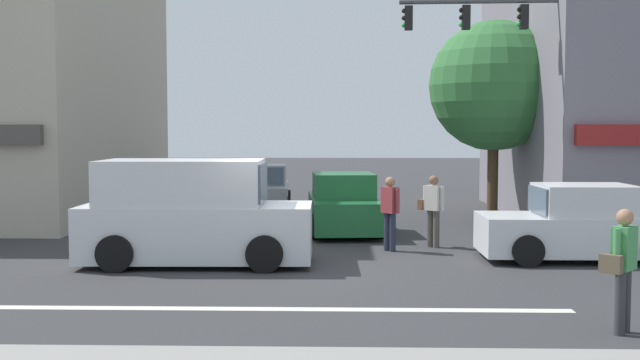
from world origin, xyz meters
The scene contains 12 objects.
ground_plane centered at (0.00, 0.00, 0.00)m, with size 120.00×120.00×0.00m, color #333335.
lane_marking_stripe centered at (0.00, -3.50, 0.00)m, with size 9.00×0.24×0.01m, color silver.
street_tree centered at (5.57, 7.83, 4.02)m, with size 3.87×3.87×5.97m.
utility_pole_near_left centered at (-7.61, 5.41, 4.10)m, with size 1.40×0.22×7.90m.
traffic_light_mast centered at (5.98, 4.46, 4.30)m, with size 4.89×0.40×6.20m.
sedan_parked_curbside centered at (1.08, 5.15, 0.71)m, with size 2.12×4.22×1.58m.
van_crossing_leftbound centered at (-1.98, 0.30, 1.01)m, with size 4.64×2.11×2.11m.
sedan_approaching_near centered at (6.01, 0.99, 0.71)m, with size 4.10×1.88×1.58m.
sedan_crossing_center centered at (-1.58, 9.95, 0.71)m, with size 2.08×4.20×1.58m.
pedestrian_foreground_with_bag centered at (4.73, -4.76, 0.95)m, with size 0.59×0.57×1.67m.
pedestrian_mid_crossing centered at (3.14, 2.63, 0.95)m, with size 0.57×0.59×1.67m.
pedestrian_far_side centered at (2.12, 2.05, 0.95)m, with size 0.40×0.46×1.67m.
Camera 1 is at (1.00, -14.63, 2.69)m, focal length 42.00 mm.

